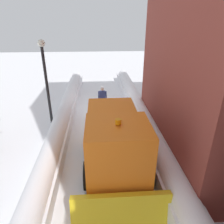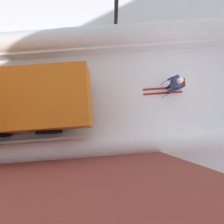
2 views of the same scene
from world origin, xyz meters
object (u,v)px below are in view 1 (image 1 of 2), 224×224
(plow_truck, at_px, (115,139))
(street_lamp, at_px, (45,74))
(skier, at_px, (102,97))
(traffic_light_pole, at_px, (164,77))

(plow_truck, xyz_separation_m, street_lamp, (3.58, -4.30, 1.78))
(skier, bearing_deg, traffic_light_pole, 135.12)
(traffic_light_pole, distance_m, street_lamp, 6.63)
(plow_truck, height_order, traffic_light_pole, traffic_light_pole)
(skier, distance_m, street_lamp, 4.52)
(skier, relative_size, traffic_light_pole, 0.39)
(plow_truck, xyz_separation_m, skier, (0.34, -6.50, -0.48))
(traffic_light_pole, relative_size, street_lamp, 0.91)
(street_lamp, bearing_deg, traffic_light_pole, 170.55)
(plow_truck, distance_m, street_lamp, 5.87)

